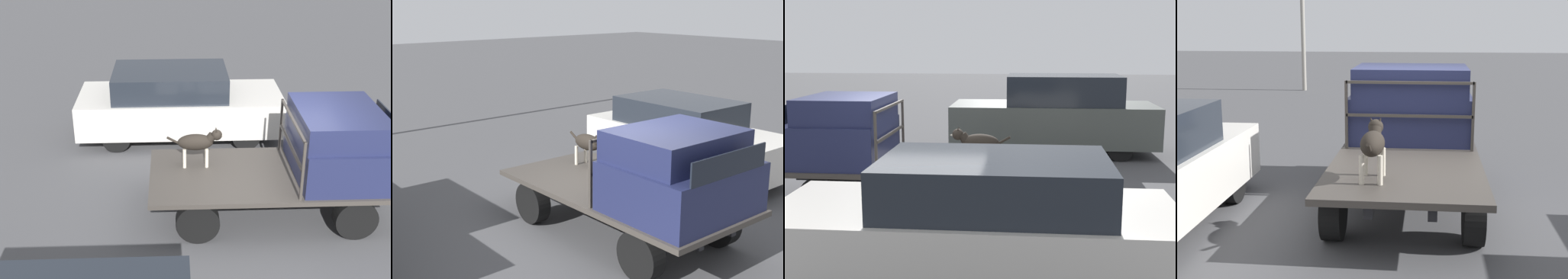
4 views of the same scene
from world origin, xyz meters
TOP-DOWN VIEW (x-y plane):
  - ground_plane at (0.00, 0.00)m, footprint 80.00×80.00m
  - flatbed_truck at (0.00, 0.00)m, footprint 4.07×1.96m
  - truck_cab at (1.15, 0.00)m, footprint 1.59×1.84m
  - truck_headboard at (0.32, 0.00)m, footprint 0.04×1.84m
  - dog at (-1.19, 0.36)m, footprint 0.99×0.28m
  - parked_sedan at (-1.51, 3.26)m, footprint 4.46×1.81m

SIDE VIEW (x-z plane):
  - ground_plane at x=0.00m, z-range 0.00..0.00m
  - flatbed_truck at x=0.00m, z-range 0.18..0.93m
  - parked_sedan at x=-1.51m, z-range 0.01..1.57m
  - dog at x=-1.19m, z-range 0.83..1.53m
  - truck_cab at x=1.15m, z-range 0.72..1.86m
  - truck_headboard at x=0.32m, z-range 0.90..1.89m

